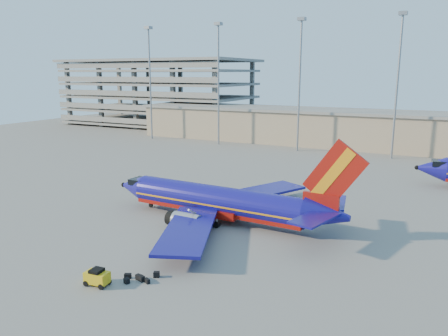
{
  "coord_description": "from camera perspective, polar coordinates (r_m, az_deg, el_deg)",
  "views": [
    {
      "loc": [
        24.34,
        -47.77,
        17.1
      ],
      "look_at": [
        -2.98,
        5.77,
        4.0
      ],
      "focal_mm": 35.0,
      "sensor_mm": 36.0,
      "label": 1
    }
  ],
  "objects": [
    {
      "name": "baggage_tug",
      "position": [
        38.34,
        -16.25,
        -13.49
      ],
      "size": [
        2.07,
        1.36,
        1.42
      ],
      "rotation": [
        0.0,
        0.0,
        0.08
      ],
      "color": "gold",
      "rests_on": "ground"
    },
    {
      "name": "parking_garage",
      "position": [
        149.41,
        -8.42,
        10.11
      ],
      "size": [
        62.0,
        32.0,
        21.4
      ],
      "color": "slate",
      "rests_on": "ground"
    },
    {
      "name": "terminal_building",
      "position": [
        107.5,
        19.24,
        4.78
      ],
      "size": [
        122.0,
        16.0,
        8.5
      ],
      "color": "gray",
      "rests_on": "ground"
    },
    {
      "name": "ground",
      "position": [
        56.27,
        0.03,
        -5.4
      ],
      "size": [
        220.0,
        220.0,
        0.0
      ],
      "primitive_type": "plane",
      "color": "slate",
      "rests_on": "ground"
    },
    {
      "name": "light_mast_row",
      "position": [
        95.74,
        15.74,
        12.12
      ],
      "size": [
        101.6,
        1.6,
        28.65
      ],
      "color": "gray",
      "rests_on": "ground"
    },
    {
      "name": "luggage_pile",
      "position": [
        38.57,
        -10.9,
        -13.89
      ],
      "size": [
        2.71,
        2.57,
        0.49
      ],
      "color": "black",
      "rests_on": "ground"
    },
    {
      "name": "aircraft_main",
      "position": [
        51.31,
        -0.2,
        -4.47
      ],
      "size": [
        31.85,
        30.61,
        10.78
      ],
      "rotation": [
        0.0,
        0.0,
        -0.04
      ],
      "color": "navy",
      "rests_on": "ground"
    }
  ]
}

